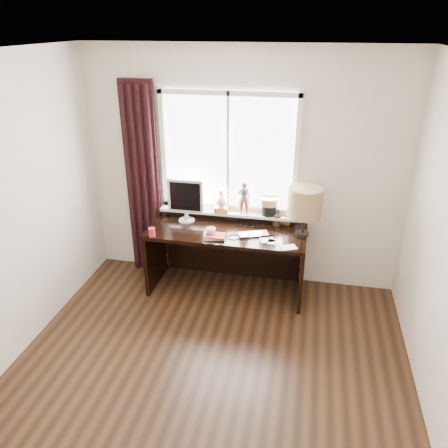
% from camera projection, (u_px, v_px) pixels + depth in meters
% --- Properties ---
extents(floor, '(3.50, 4.00, 0.00)m').
position_uv_depth(floor, '(199.00, 400.00, 3.53)').
color(floor, '#3E2412').
rests_on(floor, ground).
extents(ceiling, '(3.50, 4.00, 0.00)m').
position_uv_depth(ceiling, '(188.00, 58.00, 2.43)').
color(ceiling, white).
rests_on(ceiling, wall_back).
extents(wall_back, '(3.50, 0.00, 2.60)m').
position_uv_depth(wall_back, '(242.00, 171.00, 4.75)').
color(wall_back, '#C0B19E').
rests_on(wall_back, ground).
extents(laptop, '(0.36, 0.30, 0.02)m').
position_uv_depth(laptop, '(254.00, 234.00, 4.56)').
color(laptop, silver).
rests_on(laptop, desk).
extents(mug, '(0.13, 0.13, 0.09)m').
position_uv_depth(mug, '(211.00, 232.00, 4.53)').
color(mug, white).
rests_on(mug, desk).
extents(red_cup, '(0.07, 0.07, 0.09)m').
position_uv_depth(red_cup, '(152.00, 232.00, 4.53)').
color(red_cup, maroon).
rests_on(red_cup, desk).
extents(window, '(1.52, 0.20, 1.40)m').
position_uv_depth(window, '(230.00, 171.00, 4.73)').
color(window, white).
rests_on(window, ground).
extents(curtain, '(0.38, 0.09, 2.25)m').
position_uv_depth(curtain, '(142.00, 183.00, 4.96)').
color(curtain, black).
rests_on(curtain, floor).
extents(desk, '(1.70, 0.70, 0.75)m').
position_uv_depth(desk, '(228.00, 246.00, 4.87)').
color(desk, black).
rests_on(desk, floor).
extents(monitor, '(0.40, 0.18, 0.49)m').
position_uv_depth(monitor, '(186.00, 198.00, 4.77)').
color(monitor, beige).
rests_on(monitor, desk).
extents(notebook_stack, '(0.25, 0.20, 0.03)m').
position_uv_depth(notebook_stack, '(215.00, 236.00, 4.51)').
color(notebook_stack, beige).
rests_on(notebook_stack, desk).
extents(brush_holder, '(0.09, 0.09, 0.25)m').
position_uv_depth(brush_holder, '(277.00, 220.00, 4.77)').
color(brush_holder, black).
rests_on(brush_holder, desk).
extents(icon_frame, '(0.10, 0.04, 0.13)m').
position_uv_depth(icon_frame, '(285.00, 219.00, 4.78)').
color(icon_frame, gold).
rests_on(icon_frame, desk).
extents(table_lamp, '(0.35, 0.35, 0.52)m').
position_uv_depth(table_lamp, '(305.00, 203.00, 4.42)').
color(table_lamp, black).
rests_on(table_lamp, desk).
extents(loose_papers, '(0.41, 0.27, 0.00)m').
position_uv_depth(loose_papers, '(277.00, 243.00, 4.40)').
color(loose_papers, white).
rests_on(loose_papers, desk).
extents(desk_cables, '(0.27, 0.47, 0.01)m').
position_uv_depth(desk_cables, '(240.00, 230.00, 4.67)').
color(desk_cables, black).
rests_on(desk_cables, desk).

